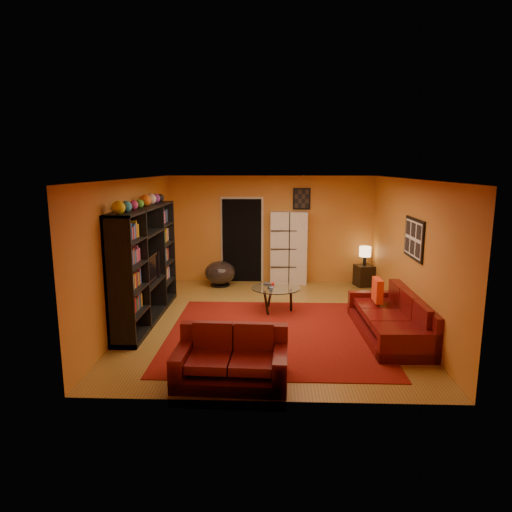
{
  "coord_description": "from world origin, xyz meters",
  "views": [
    {
      "loc": [
        0.06,
        -8.11,
        2.81
      ],
      "look_at": [
        -0.25,
        0.1,
        1.2
      ],
      "focal_mm": 32.0,
      "sensor_mm": 36.0,
      "label": 1
    }
  ],
  "objects_px": {
    "table_lamp": "(365,252)",
    "loveseat": "(232,359)",
    "sofa": "(396,319)",
    "coffee_table": "(276,290)",
    "bowl_chair": "(220,273)",
    "tv": "(148,269)",
    "storage_cabinet": "(289,248)",
    "side_table": "(364,276)",
    "entertainment_unit": "(146,264)"
  },
  "relations": [
    {
      "from": "storage_cabinet",
      "to": "sofa",
      "type": "bearing_deg",
      "value": -61.05
    },
    {
      "from": "loveseat",
      "to": "coffee_table",
      "type": "xyz_separation_m",
      "value": [
        0.6,
        2.95,
        0.16
      ]
    },
    {
      "from": "tv",
      "to": "bowl_chair",
      "type": "bearing_deg",
      "value": -22.24
    },
    {
      "from": "bowl_chair",
      "to": "table_lamp",
      "type": "bearing_deg",
      "value": 2.17
    },
    {
      "from": "entertainment_unit",
      "to": "loveseat",
      "type": "relative_size",
      "value": 1.98
    },
    {
      "from": "bowl_chair",
      "to": "table_lamp",
      "type": "relative_size",
      "value": 1.61
    },
    {
      "from": "loveseat",
      "to": "side_table",
      "type": "distance_m",
      "value": 5.7
    },
    {
      "from": "storage_cabinet",
      "to": "side_table",
      "type": "distance_m",
      "value": 1.92
    },
    {
      "from": "loveseat",
      "to": "storage_cabinet",
      "type": "distance_m",
      "value": 5.33
    },
    {
      "from": "tv",
      "to": "sofa",
      "type": "distance_m",
      "value": 4.47
    },
    {
      "from": "loveseat",
      "to": "storage_cabinet",
      "type": "bearing_deg",
      "value": -7.78
    },
    {
      "from": "storage_cabinet",
      "to": "table_lamp",
      "type": "relative_size",
      "value": 3.86
    },
    {
      "from": "table_lamp",
      "to": "tv",
      "type": "bearing_deg",
      "value": -149.41
    },
    {
      "from": "sofa",
      "to": "coffee_table",
      "type": "relative_size",
      "value": 2.49
    },
    {
      "from": "entertainment_unit",
      "to": "sofa",
      "type": "bearing_deg",
      "value": -8.95
    },
    {
      "from": "storage_cabinet",
      "to": "tv",
      "type": "bearing_deg",
      "value": -130.0
    },
    {
      "from": "tv",
      "to": "loveseat",
      "type": "height_order",
      "value": "tv"
    },
    {
      "from": "entertainment_unit",
      "to": "tv",
      "type": "bearing_deg",
      "value": -47.71
    },
    {
      "from": "side_table",
      "to": "loveseat",
      "type": "bearing_deg",
      "value": -118.53
    },
    {
      "from": "loveseat",
      "to": "coffee_table",
      "type": "height_order",
      "value": "loveseat"
    },
    {
      "from": "sofa",
      "to": "table_lamp",
      "type": "distance_m",
      "value": 3.33
    },
    {
      "from": "bowl_chair",
      "to": "table_lamp",
      "type": "xyz_separation_m",
      "value": [
        3.45,
        0.13,
        0.5
      ]
    },
    {
      "from": "storage_cabinet",
      "to": "table_lamp",
      "type": "distance_m",
      "value": 1.81
    },
    {
      "from": "sofa",
      "to": "storage_cabinet",
      "type": "xyz_separation_m",
      "value": [
        -1.69,
        3.5,
        0.6
      ]
    },
    {
      "from": "side_table",
      "to": "table_lamp",
      "type": "distance_m",
      "value": 0.57
    },
    {
      "from": "bowl_chair",
      "to": "table_lamp",
      "type": "height_order",
      "value": "table_lamp"
    },
    {
      "from": "coffee_table",
      "to": "bowl_chair",
      "type": "xyz_separation_m",
      "value": [
        -1.32,
        1.93,
        -0.12
      ]
    },
    {
      "from": "bowl_chair",
      "to": "tv",
      "type": "bearing_deg",
      "value": -112.24
    },
    {
      "from": "side_table",
      "to": "coffee_table",
      "type": "bearing_deg",
      "value": -135.87
    },
    {
      "from": "table_lamp",
      "to": "loveseat",
      "type": "bearing_deg",
      "value": -118.53
    },
    {
      "from": "sofa",
      "to": "coffee_table",
      "type": "xyz_separation_m",
      "value": [
        -2.01,
        1.23,
        0.16
      ]
    },
    {
      "from": "bowl_chair",
      "to": "entertainment_unit",
      "type": "bearing_deg",
      "value": -113.67
    },
    {
      "from": "coffee_table",
      "to": "side_table",
      "type": "xyz_separation_m",
      "value": [
        2.12,
        2.06,
        -0.19
      ]
    },
    {
      "from": "tv",
      "to": "storage_cabinet",
      "type": "height_order",
      "value": "storage_cabinet"
    },
    {
      "from": "entertainment_unit",
      "to": "coffee_table",
      "type": "xyz_separation_m",
      "value": [
        2.4,
        0.53,
        -0.61
      ]
    },
    {
      "from": "storage_cabinet",
      "to": "table_lamp",
      "type": "height_order",
      "value": "storage_cabinet"
    },
    {
      "from": "side_table",
      "to": "table_lamp",
      "type": "xyz_separation_m",
      "value": [
        0.0,
        -0.0,
        0.57
      ]
    },
    {
      "from": "entertainment_unit",
      "to": "storage_cabinet",
      "type": "relative_size",
      "value": 1.71
    },
    {
      "from": "tv",
      "to": "table_lamp",
      "type": "xyz_separation_m",
      "value": [
        4.47,
        2.65,
        -0.16
      ]
    },
    {
      "from": "entertainment_unit",
      "to": "tv",
      "type": "height_order",
      "value": "entertainment_unit"
    },
    {
      "from": "tv",
      "to": "storage_cabinet",
      "type": "relative_size",
      "value": 0.51
    },
    {
      "from": "tv",
      "to": "loveseat",
      "type": "relative_size",
      "value": 0.59
    },
    {
      "from": "tv",
      "to": "table_lamp",
      "type": "height_order",
      "value": "tv"
    },
    {
      "from": "coffee_table",
      "to": "sofa",
      "type": "bearing_deg",
      "value": -31.37
    },
    {
      "from": "loveseat",
      "to": "tv",
      "type": "bearing_deg",
      "value": 38.84
    },
    {
      "from": "bowl_chair",
      "to": "sofa",
      "type": "bearing_deg",
      "value": -43.39
    },
    {
      "from": "bowl_chair",
      "to": "coffee_table",
      "type": "bearing_deg",
      "value": -55.51
    },
    {
      "from": "sofa",
      "to": "table_lamp",
      "type": "bearing_deg",
      "value": 86.16
    },
    {
      "from": "side_table",
      "to": "table_lamp",
      "type": "relative_size",
      "value": 1.1
    },
    {
      "from": "tv",
      "to": "side_table",
      "type": "bearing_deg",
      "value": -59.41
    }
  ]
}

